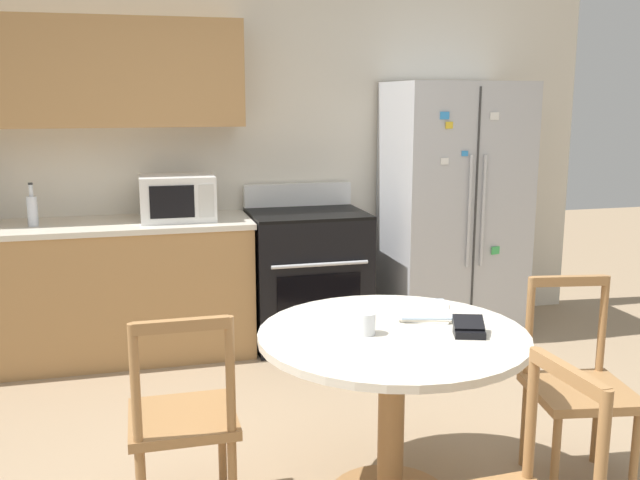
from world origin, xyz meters
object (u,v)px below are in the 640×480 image
(refrigerator, at_px, (452,210))
(wallet, at_px, (469,328))
(dining_chair_left, at_px, (183,421))
(candle_glass, at_px, (366,325))
(oven_range, at_px, (307,276))
(microwave, at_px, (177,198))
(dining_chair_right, at_px, (578,388))
(counter_bottle, at_px, (32,210))

(refrigerator, relative_size, wallet, 11.32)
(dining_chair_left, bearing_deg, refrigerator, 43.97)
(candle_glass, bearing_deg, oven_range, 82.78)
(microwave, xyz_separation_m, dining_chair_right, (1.58, -2.13, -0.61))
(dining_chair_left, bearing_deg, candle_glass, -5.50)
(wallet, bearing_deg, oven_range, 93.48)
(microwave, distance_m, dining_chair_left, 2.11)
(refrigerator, bearing_deg, oven_range, 178.04)
(dining_chair_right, bearing_deg, dining_chair_left, 5.92)
(oven_range, bearing_deg, refrigerator, -1.96)
(dining_chair_left, xyz_separation_m, candle_glass, (0.73, -0.07, 0.36))
(microwave, height_order, counter_bottle, microwave)
(counter_bottle, distance_m, wallet, 2.90)
(counter_bottle, bearing_deg, wallet, -49.30)
(microwave, bearing_deg, counter_bottle, -179.52)
(microwave, relative_size, dining_chair_left, 0.53)
(refrigerator, distance_m, wallet, 2.35)
(oven_range, height_order, candle_glass, oven_range)
(candle_glass, bearing_deg, wallet, -16.10)
(counter_bottle, xyz_separation_m, dining_chair_left, (0.76, -2.01, -0.57))
(candle_glass, bearing_deg, refrigerator, 57.01)
(counter_bottle, relative_size, candle_glass, 3.05)
(dining_chair_right, xyz_separation_m, candle_glass, (-0.97, 0.04, 0.36))
(candle_glass, height_order, wallet, candle_glass)
(oven_range, bearing_deg, microwave, 179.30)
(microwave, bearing_deg, refrigerator, -1.39)
(dining_chair_left, bearing_deg, oven_range, 63.85)
(refrigerator, bearing_deg, dining_chair_left, -136.24)
(dining_chair_left, height_order, wallet, dining_chair_left)
(refrigerator, distance_m, dining_chair_left, 2.88)
(candle_glass, distance_m, wallet, 0.41)
(oven_range, bearing_deg, candle_glass, -97.22)
(microwave, relative_size, wallet, 3.00)
(refrigerator, relative_size, microwave, 3.78)
(refrigerator, xyz_separation_m, microwave, (-1.93, 0.05, 0.15))
(candle_glass, relative_size, wallet, 0.56)
(refrigerator, relative_size, candle_glass, 20.16)
(oven_range, bearing_deg, wallet, -86.52)
(dining_chair_right, distance_m, dining_chair_left, 1.70)
(dining_chair_right, distance_m, candle_glass, 1.04)
(dining_chair_right, relative_size, candle_glass, 10.14)
(counter_bottle, xyz_separation_m, candle_glass, (1.49, -2.08, -0.21))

